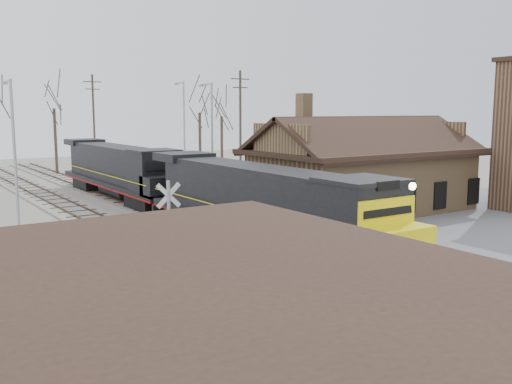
# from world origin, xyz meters

# --- Properties ---
(ground) EXTENTS (140.00, 140.00, 0.00)m
(ground) POSITION_xyz_m (0.00, 0.00, 0.00)
(ground) COLOR gray
(ground) RESTS_ON ground
(road) EXTENTS (60.00, 9.00, 0.03)m
(road) POSITION_xyz_m (0.00, 0.00, 0.01)
(road) COLOR slate
(road) RESTS_ON ground
(track_main) EXTENTS (3.40, 90.00, 0.24)m
(track_main) POSITION_xyz_m (0.00, 15.00, 0.07)
(track_main) COLOR gray
(track_main) RESTS_ON ground
(track_siding) EXTENTS (3.40, 90.00, 0.24)m
(track_siding) POSITION_xyz_m (-4.50, 15.00, 0.07)
(track_siding) COLOR gray
(track_siding) RESTS_ON ground
(depot) EXTENTS (15.20, 9.31, 7.90)m
(depot) POSITION_xyz_m (11.99, 12.00, 2.41)
(depot) COLOR #A07C53
(depot) RESTS_ON ground
(locomotive_lead) EXTENTS (2.87, 19.25, 4.27)m
(locomotive_lead) POSITION_xyz_m (0.00, 6.29, 2.24)
(locomotive_lead) COLOR black
(locomotive_lead) RESTS_ON ground
(locomotive_trailing) EXTENTS (2.87, 19.25, 4.04)m
(locomotive_trailing) POSITION_xyz_m (0.00, 25.81, 2.24)
(locomotive_trailing) COLOR black
(locomotive_trailing) RESTS_ON ground
(crossbuck_far) EXTENTS (1.14, 0.30, 3.99)m
(crossbuck_far) POSITION_xyz_m (-5.72, 4.96, 1.88)
(crossbuck_far) COLOR #A5A8AD
(crossbuck_far) RESTS_ON ground
(streetlight_a) EXTENTS (0.25, 2.04, 8.59)m
(streetlight_a) POSITION_xyz_m (-8.70, 19.60, 4.83)
(streetlight_a) COLOR #A5A8AD
(streetlight_a) RESTS_ON ground
(streetlight_b) EXTENTS (0.25, 2.04, 8.93)m
(streetlight_b) POSITION_xyz_m (6.57, 23.31, 5.00)
(streetlight_b) COLOR #A5A8AD
(streetlight_b) RESTS_ON ground
(streetlight_c) EXTENTS (0.25, 2.04, 9.55)m
(streetlight_c) POSITION_xyz_m (9.75, 34.47, 5.32)
(streetlight_c) COLOR #A5A8AD
(streetlight_c) RESTS_ON ground
(utility_pole_b) EXTENTS (2.00, 0.24, 10.73)m
(utility_pole_b) POSITION_xyz_m (5.04, 47.19, 5.60)
(utility_pole_b) COLOR #382D23
(utility_pole_b) RESTS_ON ground
(utility_pole_c) EXTENTS (2.00, 0.24, 10.55)m
(utility_pole_c) POSITION_xyz_m (13.81, 30.52, 5.50)
(utility_pole_c) COLOR #382D23
(utility_pole_c) RESTS_ON ground
(tree_c) EXTENTS (4.68, 4.68, 11.46)m
(tree_c) POSITION_xyz_m (0.65, 46.72, 8.16)
(tree_c) COLOR #382D23
(tree_c) RESTS_ON ground
(tree_d) EXTENTS (4.38, 4.38, 10.74)m
(tree_d) POSITION_xyz_m (14.14, 39.35, 7.64)
(tree_d) COLOR #382D23
(tree_d) RESTS_ON ground
(tree_e) EXTENTS (4.10, 4.10, 10.05)m
(tree_e) POSITION_xyz_m (17.08, 39.66, 7.15)
(tree_e) COLOR #382D23
(tree_e) RESTS_ON ground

